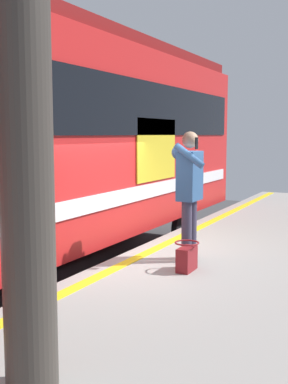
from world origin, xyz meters
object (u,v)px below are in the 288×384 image
object	(u,v)px
passenger	(189,185)
handbag	(187,257)
train_carriage	(4,135)
station_column	(25,129)

from	to	relation	value
passenger	handbag	size ratio (longest dim) A/B	4.72
passenger	handbag	world-z (taller)	passenger
passenger	handbag	bearing A→B (deg)	19.74
train_carriage	handbag	size ratio (longest dim) A/B	34.08
train_carriage	station_column	distance (m)	4.37
station_column	train_carriage	bearing A→B (deg)	-134.85
passenger	station_column	distance (m)	3.68
train_carriage	handbag	bearing A→B (deg)	90.06
passenger	station_column	world-z (taller)	station_column
train_carriage	handbag	world-z (taller)	train_carriage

